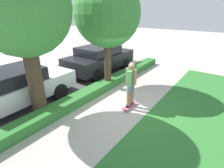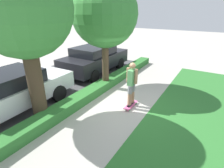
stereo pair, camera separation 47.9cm
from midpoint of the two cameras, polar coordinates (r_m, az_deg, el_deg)
The scene contains 10 objects.
ground_plane at distance 7.06m, azimuth 2.30°, elevation -6.73°, with size 60.00×60.00×0.00m, color #ADA89E.
grass_lawn_strip at distance 6.40m, azimuth 27.06°, elevation -12.96°, with size 12.26×4.00×0.01m.
street_asphalt at distance 9.61m, azimuth -20.08°, elevation 0.21°, with size 12.26×5.00×0.01m.
hedge_row at distance 7.78m, azimuth -8.00°, elevation -2.40°, with size 12.26×0.60×0.38m.
skateboard at distance 6.87m, azimuth 4.12°, elevation -6.89°, with size 0.84×0.24×0.10m.
skater_person at distance 6.46m, azimuth 4.34°, elevation 0.21°, with size 0.50×0.44×1.69m.
tree_near at distance 5.88m, azimuth -29.58°, elevation 20.35°, with size 2.84×2.84×4.99m.
tree_mid at distance 7.85m, azimuth -4.30°, elevation 21.69°, with size 2.81×2.81×4.75m.
parked_car_front at distance 7.43m, azimuth -32.49°, elevation -2.16°, with size 4.82×2.06×1.49m.
parked_car_middle at distance 10.53m, azimuth -6.89°, elevation 8.19°, with size 4.48×2.07×1.57m.
Camera 2 is at (-5.50, -2.76, 3.50)m, focal length 28.00 mm.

